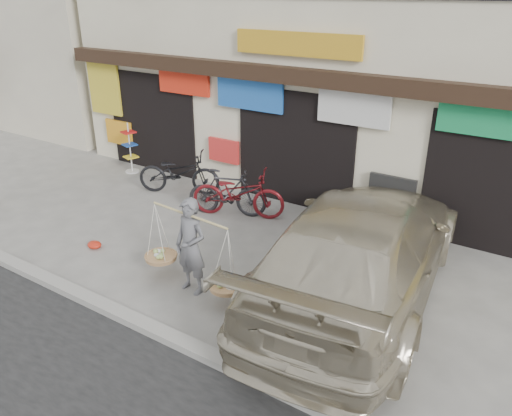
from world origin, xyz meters
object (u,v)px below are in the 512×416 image
Objects in this scene: bike_2 at (238,193)px; suv at (361,248)px; bike_1 at (227,193)px; display_rack at (130,152)px; street_vendor at (191,250)px; bike_0 at (179,173)px.

suv is at bearing -134.15° from bike_2.
bike_1 is 0.86× the size of bike_2.
display_rack is (-3.97, 0.87, 0.03)m from bike_1.
display_rack is at bearing 56.17° from bike_1.
bike_2 is 0.33× the size of suv.
suv is at bearing -132.12° from bike_1.
display_rack is (-5.30, 3.71, -0.22)m from street_vendor.
street_vendor is 2.82m from suv.
bike_0 is at bearing 60.13° from bike_2.
bike_0 is 1.47× the size of display_rack.
bike_2 is (0.24, 0.09, 0.01)m from bike_1.
suv is at bearing 34.99° from street_vendor.
bike_0 is 1.84m from bike_1.
bike_0 is 0.98× the size of bike_2.
bike_1 is 0.28× the size of suv.
display_rack is (-4.21, 0.78, 0.02)m from bike_2.
bike_1 is (1.79, -0.41, -0.00)m from bike_0.
bike_2 reaches higher than bike_1.
street_vendor reaches higher than display_rack.
bike_2 is at bearing -123.37° from bike_0.
street_vendor is 0.33× the size of suv.
street_vendor reaches higher than bike_1.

